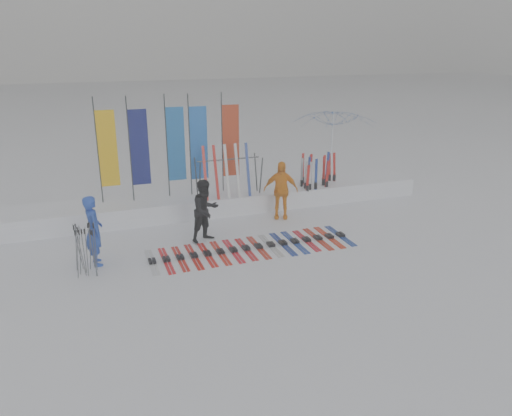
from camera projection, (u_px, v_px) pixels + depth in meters
name	position (u px, v px, depth m)	size (l,w,h in m)	color
ground	(270.00, 266.00, 12.39)	(120.00, 120.00, 0.00)	white
snow_bank	(219.00, 201.00, 16.40)	(14.00, 1.60, 0.60)	white
person_blue	(94.00, 231.00, 12.26)	(0.65, 0.43, 1.79)	#1E40B1
person_black	(206.00, 211.00, 13.73)	(0.85, 0.67, 1.76)	black
person_yellow	(281.00, 190.00, 15.49)	(1.07, 0.44, 1.82)	orange
tent_canopy	(333.00, 146.00, 19.18)	(3.17, 3.23, 2.91)	white
ski_row	(252.00, 247.00, 13.44)	(5.53, 1.70, 0.07)	silver
pole_cluster	(86.00, 250.00, 11.86)	(0.52, 0.60, 1.23)	#595B60
feather_flags	(171.00, 145.00, 15.43)	(4.41, 0.18, 3.20)	#383A3F
ski_rack	(229.00, 172.00, 15.76)	(2.04, 0.80, 1.23)	#383A3F
upright_skis	(316.00, 180.00, 17.00)	(1.48, 0.91, 1.70)	navy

